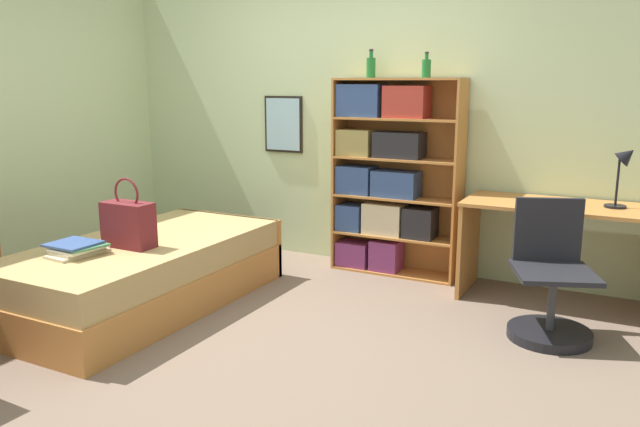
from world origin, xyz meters
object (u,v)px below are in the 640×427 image
bookcase (385,177)px  desk_lamp (625,165)px  bottle_brown (426,68)px  desk (561,233)px  handbag (128,224)px  bottle_green (371,67)px  book_stack_on_bed (77,248)px  bed (146,273)px  desk_chair (550,296)px

bookcase → desk_lamp: size_ratio=3.63×
bottle_brown → desk: 1.56m
handbag → bottle_green: 2.26m
book_stack_on_bed → bookcase: bearing=56.9°
bottle_brown → handbag: bearing=-131.4°
bookcase → bed: bearing=-128.0°
bookcase → desk_lamp: bookcase is taller
book_stack_on_bed → desk: (2.69, 1.85, 0.00)m
bed → bottle_brown: bottle_brown is taller
bed → bottle_green: bottle_green is taller
bookcase → handbag: bearing=-124.2°
handbag → bottle_green: bottle_green is taller
bottle_brown → desk_chair: (1.09, -0.78, -1.39)m
bookcase → bottle_brown: bottle_brown is taller
bookcase → desk_chair: 1.71m
bookcase → desk_chair: (1.42, -0.80, -0.53)m
bottle_green → desk_lamp: bearing=-4.7°
bookcase → desk_lamp: 1.76m
handbag → bookcase: 2.06m
desk → desk_chair: 0.70m
bottle_green → bottle_brown: 0.49m
book_stack_on_bed → desk_lamp: bearing=31.8°
bed → bottle_brown: 2.56m
handbag → bookcase: bookcase is taller
desk → bottle_green: bearing=172.9°
handbag → desk_chair: 2.75m
handbag → bottle_brown: bottle_brown is taller
bottle_green → desk_chair: (1.58, -0.84, -1.41)m
desk_lamp → desk_chair: 1.07m
book_stack_on_bed → bed: bearing=76.3°
bottle_green → desk_lamp: (1.90, -0.16, -0.66)m
bookcase → book_stack_on_bed: bearing=-123.1°
bottle_brown → desk_lamp: bearing=-3.7°
bookcase → bottle_green: bottle_green is taller
bed → handbag: (0.04, -0.18, 0.40)m
bed → handbag: size_ratio=4.35×
handbag → desk: bearing=31.4°
bed → book_stack_on_bed: (-0.12, -0.48, 0.28)m
bookcase → desk: (1.38, -0.15, -0.28)m
bottle_green → desk_lamp: bottle_green is taller
bottle_green → bottle_brown: size_ratio=1.17×
book_stack_on_bed → desk_chair: bearing=23.8°
book_stack_on_bed → bottle_brown: bottle_brown is taller
handbag → book_stack_on_bed: (-0.15, -0.30, -0.12)m
handbag → desk_lamp: bearing=28.7°
desk_lamp → bookcase: bearing=176.3°
desk_lamp → desk_chair: size_ratio=0.52×
desk → desk_chair: bearing=-87.1°
desk → bed: bearing=-151.9°
bookcase → bottle_green: 0.89m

